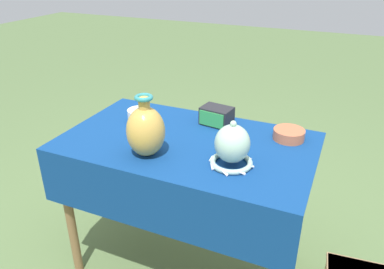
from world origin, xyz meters
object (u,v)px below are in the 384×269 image
object	(u,v)px
mosaic_tile_box	(216,116)
pot_squat_ivory	(140,116)
vase_dome_bell	(232,147)
pot_squat_terracotta	(289,134)
vase_tall_bulbous	(146,130)

from	to	relation	value
mosaic_tile_box	pot_squat_ivory	xyz separation A→B (m)	(-0.36, -0.13, -0.01)
vase_dome_bell	mosaic_tile_box	bearing A→B (deg)	119.13
vase_dome_bell	pot_squat_terracotta	world-z (taller)	vase_dome_bell
vase_dome_bell	pot_squat_ivory	size ratio (longest dim) A/B	1.66
vase_dome_bell	pot_squat_terracotta	size ratio (longest dim) A/B	1.38
vase_dome_bell	mosaic_tile_box	xyz separation A→B (m)	(-0.19, 0.35, -0.04)
mosaic_tile_box	pot_squat_terracotta	bearing A→B (deg)	4.76
vase_tall_bulbous	vase_dome_bell	xyz separation A→B (m)	(0.36, 0.06, -0.03)
vase_dome_bell	pot_squat_ivory	xyz separation A→B (m)	(-0.56, 0.21, -0.05)
vase_dome_bell	pot_squat_ivory	world-z (taller)	vase_dome_bell
vase_tall_bulbous	mosaic_tile_box	size ratio (longest dim) A/B	1.64
vase_dome_bell	pot_squat_terracotta	distance (m)	0.37
mosaic_tile_box	pot_squat_ivory	distance (m)	0.39
vase_tall_bulbous	vase_dome_bell	size ratio (longest dim) A/B	1.35
vase_tall_bulbous	mosaic_tile_box	world-z (taller)	vase_tall_bulbous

